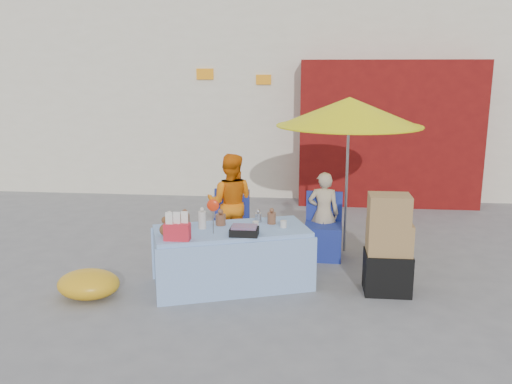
# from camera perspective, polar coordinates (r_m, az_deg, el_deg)

# --- Properties ---
(ground) EXTENTS (80.00, 80.00, 0.00)m
(ground) POSITION_cam_1_polar(r_m,az_deg,el_deg) (6.26, -2.10, -10.16)
(ground) COLOR slate
(ground) RESTS_ON ground
(backdrop) EXTENTS (14.00, 8.00, 7.80)m
(backdrop) POSITION_cam_1_polar(r_m,az_deg,el_deg) (13.24, 4.81, 15.64)
(backdrop) COLOR silver
(backdrop) RESTS_ON ground
(market_table) EXTENTS (1.94, 1.37, 1.07)m
(market_table) POSITION_cam_1_polar(r_m,az_deg,el_deg) (6.24, -2.64, -6.80)
(market_table) COLOR #90B1E7
(market_table) RESTS_ON ground
(chair_left) EXTENTS (0.50, 0.49, 0.85)m
(chair_left) POSITION_cam_1_polar(r_m,az_deg,el_deg) (7.30, -2.82, -4.61)
(chair_left) COLOR navy
(chair_left) RESTS_ON ground
(chair_right) EXTENTS (0.50, 0.49, 0.85)m
(chair_right) POSITION_cam_1_polar(r_m,az_deg,el_deg) (7.23, 7.06, -4.89)
(chair_right) COLOR navy
(chair_right) RESTS_ON ground
(vendor_orange) EXTENTS (0.68, 0.54, 1.35)m
(vendor_orange) POSITION_cam_1_polar(r_m,az_deg,el_deg) (7.32, -2.70, -1.17)
(vendor_orange) COLOR orange
(vendor_orange) RESTS_ON ground
(vendor_beige) EXTENTS (0.42, 0.29, 1.13)m
(vendor_beige) POSITION_cam_1_polar(r_m,az_deg,el_deg) (7.27, 7.11, -2.26)
(vendor_beige) COLOR tan
(vendor_beige) RESTS_ON ground
(umbrella) EXTENTS (1.90, 1.90, 2.09)m
(umbrella) POSITION_cam_1_polar(r_m,az_deg,el_deg) (7.21, 9.79, 8.26)
(umbrella) COLOR gray
(umbrella) RESTS_ON ground
(box_stack) EXTENTS (0.51, 0.42, 1.12)m
(box_stack) POSITION_cam_1_polar(r_m,az_deg,el_deg) (6.17, 13.75, -5.74)
(box_stack) COLOR black
(box_stack) RESTS_ON ground
(tarp_bundle) EXTENTS (0.83, 0.75, 0.31)m
(tarp_bundle) POSITION_cam_1_polar(r_m,az_deg,el_deg) (6.26, -17.21, -9.24)
(tarp_bundle) COLOR gold
(tarp_bundle) RESTS_ON ground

